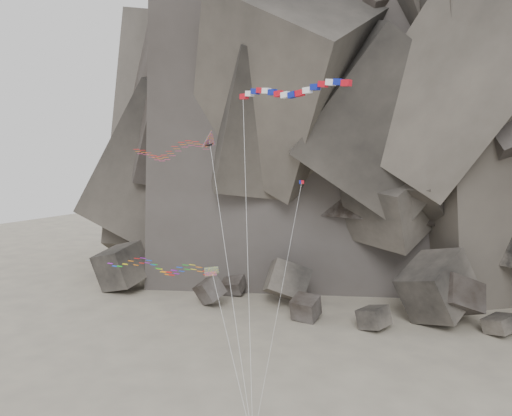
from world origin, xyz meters
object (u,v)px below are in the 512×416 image
at_px(delta_kite, 167,150).
at_px(banner_kite, 289,93).
at_px(pennant_kite, 290,243).
at_px(parafoil_kite, 154,265).

distance_m(delta_kite, banner_kite, 16.49).
distance_m(banner_kite, pennant_kite, 12.71).
height_order(delta_kite, banner_kite, banner_kite).
bearing_deg(parafoil_kite, banner_kite, -40.18).
height_order(parafoil_kite, pennant_kite, pennant_kite).
xyz_separation_m(delta_kite, banner_kite, (15.21, -4.69, 4.32)).
height_order(banner_kite, parafoil_kite, banner_kite).
bearing_deg(pennant_kite, delta_kite, -169.58).
bearing_deg(parafoil_kite, delta_kite, 4.58).
xyz_separation_m(delta_kite, parafoil_kite, (-1.27, -0.78, -11.61)).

